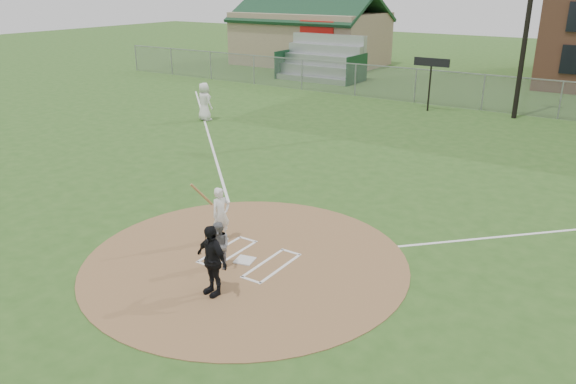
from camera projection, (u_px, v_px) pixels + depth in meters
The scene contains 13 objects.
ground at pixel (246, 261), 14.59m from camera, with size 140.00×140.00×0.00m, color #2C531C.
dirt_circle at pixel (246, 261), 14.58m from camera, with size 8.40×8.40×0.02m, color olive.
home_plate at pixel (245, 260), 14.56m from camera, with size 0.47×0.47×0.03m, color silver.
foul_line_third at pixel (209, 137), 26.25m from camera, with size 0.10×24.00×0.01m, color white.
catcher at pixel (219, 246), 14.01m from camera, with size 0.60×0.46×1.23m, color slate.
umpire at pixel (212, 260), 12.75m from camera, with size 1.00×0.42×1.71m, color black.
ondeck_player at pixel (205, 102), 29.19m from camera, with size 0.96×0.62×1.96m, color white.
batters_boxes at pixel (249, 258), 14.69m from camera, with size 2.08×1.88×0.01m.
batter_at_plate at pixel (221, 214), 15.47m from camera, with size 0.76×0.99×1.78m.
outfield_fence at pixel (483, 92), 31.46m from camera, with size 56.08×0.08×2.03m.
bleachers at pixel (321, 58), 41.22m from camera, with size 6.08×3.20×3.20m.
clubhouse at pixel (310, 36), 48.83m from camera, with size 12.20×8.71×6.23m.
scoreboard_sign at pixel (431, 68), 30.85m from camera, with size 2.00×0.10×2.93m.
Camera 1 is at (8.06, -10.29, 6.80)m, focal length 35.00 mm.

